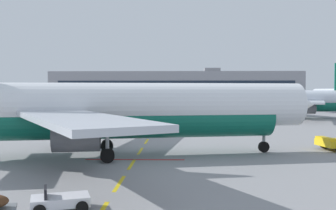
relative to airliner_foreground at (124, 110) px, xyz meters
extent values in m
plane|color=gray|center=(23.09, 16.40, -3.95)|extent=(400.00, 400.00, 0.00)
cube|color=yellow|center=(1.09, -9.60, -3.95)|extent=(0.24, 4.00, 0.01)
cube|color=yellow|center=(1.09, -3.58, -3.95)|extent=(0.24, 4.00, 0.01)
cube|color=yellow|center=(1.09, 2.87, -3.95)|extent=(0.24, 4.00, 0.01)
cube|color=yellow|center=(1.09, 9.62, -3.95)|extent=(0.24, 4.00, 0.01)
cube|color=yellow|center=(1.09, 16.71, -3.95)|extent=(0.24, 4.00, 0.01)
cube|color=yellow|center=(1.09, 22.54, -3.95)|extent=(0.24, 4.00, 0.01)
cube|color=yellow|center=(1.09, 29.18, -3.95)|extent=(0.24, 4.00, 0.01)
cube|color=yellow|center=(1.09, 34.87, -3.95)|extent=(0.24, 4.00, 0.01)
cube|color=yellow|center=(1.09, 40.60, -3.95)|extent=(0.24, 4.00, 0.01)
cube|color=yellow|center=(1.09, 46.90, -3.95)|extent=(0.24, 4.00, 0.01)
cube|color=yellow|center=(1.09, 53.62, -3.95)|extent=(0.24, 4.00, 0.01)
cube|color=yellow|center=(1.09, 59.59, -3.95)|extent=(0.24, 4.00, 0.01)
cube|color=yellow|center=(1.09, 65.84, -3.95)|extent=(0.24, 4.00, 0.01)
cube|color=#B21414|center=(1.09, -1.60, -3.95)|extent=(8.00, 0.40, 0.01)
cylinder|color=white|center=(0.57, 0.11, 0.35)|extent=(30.27, 9.45, 3.80)
cylinder|color=#0F604C|center=(0.57, 0.11, -0.69)|extent=(24.72, 8.09, 3.50)
cone|color=white|center=(15.35, 2.97, 0.35)|extent=(4.14, 4.32, 3.72)
cube|color=#192333|center=(14.32, 2.77, 1.02)|extent=(2.11, 3.10, 0.60)
cube|color=#B7BCC6|center=(-4.94, 7.70, -0.12)|extent=(7.21, 17.52, 0.36)
cube|color=#B7BCC6|center=(-1.71, -8.99, -0.12)|extent=(12.71, 17.10, 0.36)
cylinder|color=#4C4F54|center=(-4.52, 4.73, -1.57)|extent=(3.54, 2.67, 2.10)
cylinder|color=black|center=(-2.95, 5.03, -1.57)|extent=(0.46, 1.78, 1.79)
cylinder|color=#4C4F54|center=(-2.43, -6.07, -1.57)|extent=(3.54, 2.67, 2.10)
cylinder|color=black|center=(-0.86, -5.77, -1.57)|extent=(0.46, 1.78, 1.79)
cylinder|color=gray|center=(12.26, 2.37, -2.12)|extent=(0.28, 0.28, 2.67)
cylinder|color=black|center=(12.26, 2.37, -3.45)|extent=(1.03, 0.46, 0.99)
cylinder|color=gray|center=(-1.88, 2.28, -2.09)|extent=(0.28, 0.28, 2.61)
cylinder|color=black|center=(-1.95, 2.63, -3.40)|extent=(1.15, 0.55, 1.10)
cylinder|color=black|center=(-1.82, 1.94, -3.40)|extent=(1.15, 0.55, 1.10)
cylinder|color=gray|center=(-0.89, -2.82, -2.09)|extent=(0.28, 0.28, 2.61)
cylinder|color=black|center=(-0.96, -2.48, -3.40)|extent=(1.15, 0.55, 1.10)
cylinder|color=black|center=(-0.83, -3.17, -3.40)|extent=(1.15, 0.55, 1.10)
cube|color=yellow|center=(18.21, 3.52, -2.83)|extent=(1.17, 2.61, 0.24)
cylinder|color=black|center=(18.65, 5.03, -3.50)|extent=(0.96, 0.57, 0.90)
cylinder|color=silver|center=(25.08, 46.09, -0.02)|extent=(27.50, 3.62, 3.47)
cylinder|color=#0F604C|center=(25.08, 46.09, -0.98)|extent=(22.39, 3.31, 3.19)
cone|color=silver|center=(11.34, 46.16, -0.02)|extent=(3.21, 3.42, 3.40)
cube|color=#192333|center=(12.30, 46.16, 0.58)|extent=(1.48, 2.61, 0.55)
cube|color=#B7BCC6|center=(28.67, 38.31, -0.46)|extent=(9.34, 16.09, 0.33)
cube|color=#B7BCC6|center=(28.75, 53.83, -0.46)|extent=(9.19, 16.10, 0.33)
cylinder|color=#4C4F54|center=(28.82, 41.05, -1.78)|extent=(2.93, 1.93, 1.92)
cylinder|color=black|center=(27.36, 41.05, -1.78)|extent=(0.12, 1.63, 1.63)
cylinder|color=#4C4F54|center=(28.88, 51.09, -1.78)|extent=(2.93, 1.93, 1.92)
cylinder|color=black|center=(27.42, 51.10, -1.78)|extent=(0.12, 1.63, 1.63)
cylinder|color=gray|center=(14.22, 46.15, -2.28)|extent=(0.26, 0.26, 2.43)
cylinder|color=black|center=(14.22, 46.15, -3.50)|extent=(0.91, 0.26, 0.90)
cylinder|color=gray|center=(26.90, 43.70, -2.26)|extent=(0.26, 0.26, 2.38)
cylinder|color=black|center=(26.89, 43.39, -3.45)|extent=(1.01, 0.33, 1.00)
cylinder|color=black|center=(26.90, 44.02, -3.45)|extent=(1.01, 0.33, 1.00)
cylinder|color=gray|center=(26.92, 48.45, -2.26)|extent=(0.26, 0.26, 2.38)
cylinder|color=black|center=(26.92, 48.13, -3.45)|extent=(1.01, 0.33, 1.00)
cylinder|color=black|center=(26.92, 48.77, -3.45)|extent=(1.01, 0.33, 1.00)
cone|color=silver|center=(47.62, 89.66, 0.39)|extent=(4.69, 4.54, 3.76)
cube|color=#192333|center=(47.96, 88.66, 1.07)|extent=(3.24, 2.44, 0.61)
cylinder|color=gray|center=(48.63, 86.65, -2.10)|extent=(0.28, 0.28, 2.69)
cylinder|color=black|center=(48.63, 86.65, -3.45)|extent=(0.58, 1.04, 1.00)
cube|color=black|center=(-18.90, 21.47, -3.21)|extent=(4.07, 7.38, 0.60)
cube|color=gray|center=(-19.48, 23.71, -2.36)|extent=(2.83, 2.88, 1.10)
cube|color=#192333|center=(-19.77, 24.82, -2.26)|extent=(1.87, 0.54, 0.64)
cube|color=gray|center=(-18.65, 20.52, -1.86)|extent=(3.51, 5.21, 2.10)
cylinder|color=black|center=(-20.62, 23.34, -3.47)|extent=(0.51, 1.00, 0.96)
cylinder|color=black|center=(-18.30, 23.94, -3.47)|extent=(0.51, 1.00, 0.96)
cylinder|color=black|center=(-19.50, 19.00, -3.47)|extent=(0.51, 1.00, 0.96)
cylinder|color=black|center=(-17.18, 19.60, -3.47)|extent=(0.51, 1.00, 0.96)
cube|color=silver|center=(-0.82, -14.88, -3.49)|extent=(2.92, 2.18, 0.44)
cube|color=black|center=(-1.43, -15.10, -3.09)|extent=(0.48, 1.10, 0.56)
cylinder|color=black|center=(-0.19, -13.92, -3.67)|extent=(0.59, 0.36, 0.56)
cylinder|color=black|center=(0.27, -15.24, -3.67)|extent=(0.59, 0.36, 0.56)
cylinder|color=black|center=(-1.91, -14.52, -3.67)|extent=(0.59, 0.36, 0.56)
cube|color=gray|center=(3.35, 116.40, 2.41)|extent=(93.09, 19.11, 12.73)
cube|color=#192333|center=(3.35, 106.78, 3.05)|extent=(85.64, 0.12, 4.58)
cube|color=gray|center=(17.31, 116.40, 9.58)|extent=(6.00, 5.00, 1.60)
camera|label=1|loc=(4.64, -32.28, 1.56)|focal=41.22mm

